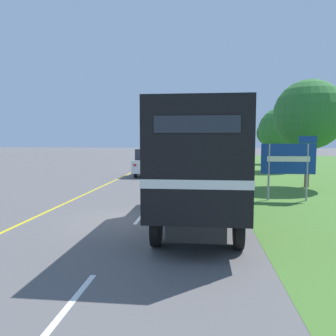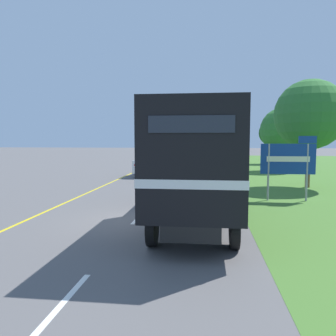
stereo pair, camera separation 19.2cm
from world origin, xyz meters
TOP-DOWN VIEW (x-y plane):
  - ground_plane at (0.00, 0.00)m, footprint 200.00×200.00m
  - edge_line_yellow at (-3.70, 15.75)m, footprint 0.12×62.97m
  - centre_dash_nearest at (0.00, -5.85)m, footprint 0.12×2.60m
  - centre_dash_near at (0.00, 0.75)m, footprint 0.12×2.60m
  - centre_dash_mid_a at (0.00, 7.35)m, footprint 0.12×2.60m
  - centre_dash_mid_b at (0.00, 13.95)m, footprint 0.12×2.60m
  - centre_dash_far at (0.00, 20.55)m, footprint 0.12×2.60m
  - centre_dash_farthest at (0.00, 27.15)m, footprint 0.12×2.60m
  - horse_trailer_truck at (2.04, -0.31)m, footprint 2.43×7.76m
  - lead_car_white at (-1.93, 13.61)m, footprint 1.80×3.89m
  - highway_sign at (6.01, 4.30)m, footprint 2.37×0.09m
  - roadside_tree_near at (8.14, 8.71)m, footprint 3.94×3.94m
  - roadside_tree_mid at (8.90, 18.58)m, footprint 3.89×3.89m
  - roadside_tree_far at (9.64, 27.45)m, footprint 2.82×2.82m

SIDE VIEW (x-z plane):
  - ground_plane at x=0.00m, z-range 0.00..0.00m
  - edge_line_yellow at x=-3.70m, z-range 0.00..0.01m
  - centre_dash_nearest at x=0.00m, z-range 0.00..0.01m
  - centre_dash_near at x=0.00m, z-range 0.00..0.01m
  - centre_dash_mid_a at x=0.00m, z-range 0.00..0.01m
  - centre_dash_mid_b at x=0.00m, z-range 0.00..0.01m
  - centre_dash_far at x=0.00m, z-range 0.00..0.01m
  - centre_dash_farthest at x=0.00m, z-range 0.00..0.01m
  - lead_car_white at x=-1.93m, z-range 0.00..2.04m
  - highway_sign at x=6.01m, z-range 0.38..3.28m
  - horse_trailer_truck at x=2.04m, z-range 0.19..3.88m
  - roadside_tree_far at x=9.64m, z-range 1.00..5.91m
  - roadside_tree_mid at x=8.90m, z-range 0.79..6.29m
  - roadside_tree_near at x=8.14m, z-range 1.08..7.19m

